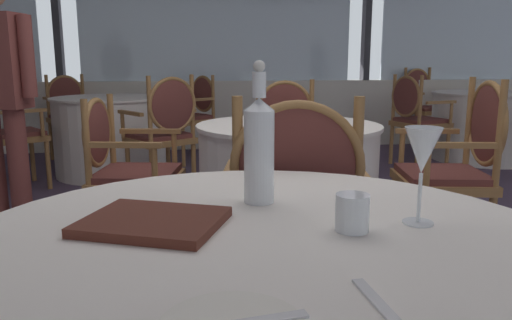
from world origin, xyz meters
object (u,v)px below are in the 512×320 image
Objects in this scene: dining_chair_3_3 at (422,100)px; dining_chair_1_3 at (285,134)px; dining_chair_0_1 at (165,126)px; dining_chair_3_0 at (415,113)px; water_tumbler at (352,213)px; dining_chair_0_2 at (194,110)px; wine_glass at (422,153)px; dining_chair_1_2 at (461,157)px; menu_book at (153,222)px; water_bottle at (259,147)px; dining_chair_1_1 at (295,208)px; dining_chair_0_3 at (71,110)px; dining_chair_1_0 at (123,163)px; dining_chair_0_0 at (2,126)px.

dining_chair_1_3 is at bearing -58.16° from dining_chair_3_3.
dining_chair_0_1 is 1.02× the size of dining_chair_3_0.
dining_chair_1_3 reaches higher than water_tumbler.
dining_chair_0_2 is at bearing -151.71° from dining_chair_1_3.
dining_chair_3_3 reaches higher than wine_glass.
dining_chair_1_2 reaches higher than wine_glass.
menu_book is at bearing -138.06° from dining_chair_3_0.
dining_chair_0_1 is (-0.34, 2.96, -0.32)m from water_bottle.
dining_chair_1_1 is at bearing 0.00° from dining_chair_1_3.
dining_chair_1_0 is at bearing -16.83° from dining_chair_0_3.
dining_chair_3_0 reaches higher than menu_book.
dining_chair_0_0 is at bearing 117.83° from water_bottle.
dining_chair_0_2 is (-0.24, 4.56, -0.23)m from water_tumbler.
dining_chair_1_3 is (0.33, 1.84, 0.00)m from dining_chair_1_1.
dining_chair_1_2 is (3.01, -1.93, 0.03)m from dining_chair_0_0.
dining_chair_3_0 is at bearing -21.86° from dining_chair_1_1.
dining_chair_3_3 reaches higher than dining_chair_1_3.
menu_book is at bearing 168.19° from water_tumbler.
dining_chair_3_3 is at bearing 63.46° from wine_glass.
dining_chair_3_0 is (1.87, 3.88, -0.34)m from wine_glass.
dining_chair_1_1 reaches higher than dining_chair_0_0.
dining_chair_0_2 is 3.79m from dining_chair_1_1.
dining_chair_3_0 is (2.52, 0.71, -0.01)m from dining_chair_0_1.
wine_glass reaches higher than dining_chair_0_3.
dining_chair_0_3 is 2.97m from dining_chair_1_3.
dining_chair_3_0 is (1.63, 1.29, -0.00)m from dining_chair_1_3.
dining_chair_0_3 is (-1.75, 4.80, -0.34)m from wine_glass.
dining_chair_1_1 is at bearing -45.36° from dining_chair_1_0.
dining_chair_1_1 is at bearing 85.65° from water_tumbler.
menu_book is (-0.40, 0.08, -0.03)m from water_tumbler.
dining_chair_1_2 reaches higher than dining_chair_1_0.
wine_glass is 0.22× the size of dining_chair_0_0.
dining_chair_1_0 is at bearing -61.63° from dining_chair_3_3.
dining_chair_0_0 is 1.03× the size of dining_chair_1_0.
dining_chair_0_2 is (0.16, 4.47, -0.20)m from menu_book.
water_tumbler is 5.84m from dining_chair_3_3.
dining_chair_0_3 is (-1.44, 4.59, -0.33)m from water_bottle.
water_tumbler is 0.08× the size of dining_chair_0_3.
water_bottle is 0.35× the size of dining_chair_1_3.
dining_chair_3_0 is at bearing 64.31° from wine_glass.
dining_chair_3_3 reaches higher than dining_chair_0_1.
wine_glass reaches higher than water_tumbler.
dining_chair_3_0 is (3.88, 0.44, 0.01)m from dining_chair_0_0.
dining_chair_1_0 is 0.92× the size of dining_chair_1_1.
water_bottle is 4.34m from dining_chair_0_2.
menu_book is 2.66m from dining_chair_1_3.
dining_chair_0_3 is at bearing 117.45° from dining_chair_1_0.
dining_chair_0_1 is 1.00× the size of dining_chair_1_1.
dining_chair_0_2 is 0.99× the size of dining_chair_3_0.
dining_chair_1_3 is (1.99, -2.20, 0.00)m from dining_chair_0_3.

